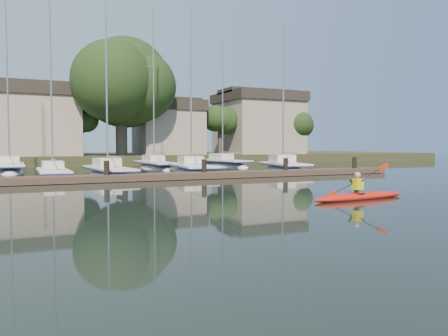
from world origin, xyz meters
name	(u,v)px	position (x,y,z in m)	size (l,w,h in m)	color
ground	(282,213)	(0.00, 0.00, 0.00)	(160.00, 160.00, 0.00)	black
kayak	(360,195)	(4.43, 1.55, 0.18)	(4.67, 1.10, 1.48)	red
dock	(158,176)	(0.00, 14.00, 0.20)	(34.00, 2.00, 1.80)	#4E382D
sailboat_1	(53,181)	(-5.65, 18.11, -0.17)	(1.99, 7.57, 12.33)	white
sailboat_2	(109,179)	(-2.17, 18.30, -0.19)	(2.77, 9.15, 14.93)	white
sailboat_3	(192,176)	(3.92, 18.72, -0.20)	(3.11, 8.62, 13.59)	white
sailboat_4	(284,174)	(11.49, 18.18, -0.21)	(3.78, 8.02, 13.12)	white
sailboat_5	(10,174)	(-8.40, 26.66, -0.19)	(2.39, 9.24, 15.20)	white
sailboat_6	(155,170)	(3.34, 26.76, -0.18)	(2.29, 9.85, 15.59)	white
sailboat_7	(224,168)	(10.52, 27.64, -0.20)	(3.44, 8.62, 13.51)	white
shore	(109,135)	(1.61, 40.29, 3.23)	(90.00, 25.25, 12.75)	#253219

